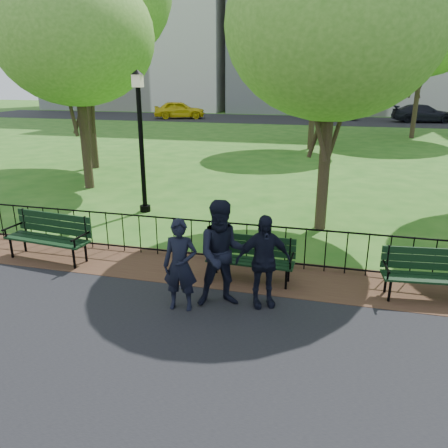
% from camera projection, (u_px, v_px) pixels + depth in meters
% --- Properties ---
extents(ground, '(120.00, 120.00, 0.00)m').
position_uv_depth(ground, '(211.00, 309.00, 7.40)').
color(ground, '#275F19').
extents(dirt_strip, '(60.00, 1.60, 0.01)m').
position_uv_depth(dirt_strip, '(232.00, 272.00, 8.77)').
color(dirt_strip, '#3E2419').
rests_on(dirt_strip, ground).
extents(far_street, '(70.00, 9.00, 0.01)m').
position_uv_depth(far_street, '(317.00, 120.00, 39.52)').
color(far_street, black).
rests_on(far_street, ground).
extents(iron_fence, '(24.06, 0.06, 1.00)m').
position_uv_depth(iron_fence, '(237.00, 241.00, 9.08)').
color(iron_fence, black).
rests_on(iron_fence, ground).
extents(park_bench_main, '(1.68, 0.55, 0.94)m').
position_uv_depth(park_bench_main, '(239.00, 253.00, 8.32)').
color(park_bench_main, black).
rests_on(park_bench_main, ground).
extents(park_bench_left_a, '(1.94, 0.78, 1.07)m').
position_uv_depth(park_bench_left_a, '(50.00, 232.00, 9.28)').
color(park_bench_left_a, black).
rests_on(park_bench_left_a, ground).
extents(park_bench_right_a, '(1.76, 0.71, 0.97)m').
position_uv_depth(park_bench_right_a, '(433.00, 269.00, 7.61)').
color(park_bench_right_a, black).
rests_on(park_bench_right_a, ground).
extents(lamppost, '(0.35, 0.35, 3.93)m').
position_uv_depth(lamppost, '(141.00, 138.00, 12.11)').
color(lamppost, black).
rests_on(lamppost, ground).
extents(tree_near_w, '(5.13, 5.13, 7.14)m').
position_uv_depth(tree_near_w, '(75.00, 37.00, 13.95)').
color(tree_near_w, '#2D2116').
rests_on(tree_near_w, ground).
extents(tree_near_e, '(5.00, 5.00, 6.96)m').
position_uv_depth(tree_near_e, '(335.00, 26.00, 9.82)').
color(tree_near_e, '#2D2116').
rests_on(tree_near_e, ground).
extents(tree_far_c, '(5.84, 5.84, 8.14)m').
position_uv_depth(tree_far_c, '(317.00, 37.00, 22.07)').
color(tree_far_c, '#2D2116').
rests_on(tree_far_c, ground).
extents(tree_far_e, '(6.80, 6.80, 9.48)m').
position_uv_depth(tree_far_e, '(426.00, 27.00, 26.07)').
color(tree_far_e, '#2D2116').
rests_on(tree_far_e, ground).
extents(person_left, '(0.61, 0.44, 1.57)m').
position_uv_depth(person_left, '(180.00, 265.00, 7.18)').
color(person_left, black).
rests_on(person_left, asphalt_path).
extents(person_mid, '(1.01, 0.76, 1.85)m').
position_uv_depth(person_mid, '(223.00, 254.00, 7.26)').
color(person_mid, black).
rests_on(person_mid, asphalt_path).
extents(person_right, '(1.02, 0.74, 1.62)m').
position_uv_depth(person_right, '(263.00, 261.00, 7.28)').
color(person_right, black).
rests_on(person_right, asphalt_path).
extents(taxi, '(5.07, 3.31, 1.61)m').
position_uv_depth(taxi, '(179.00, 110.00, 40.94)').
color(taxi, yellow).
rests_on(taxi, far_street).
extents(sedan_silver, '(4.58, 2.38, 1.44)m').
position_uv_depth(sedan_silver, '(334.00, 112.00, 39.34)').
color(sedan_silver, '#A2A5AA').
rests_on(sedan_silver, far_street).
extents(sedan_dark, '(5.36, 2.71, 1.49)m').
position_uv_depth(sedan_dark, '(423.00, 113.00, 37.49)').
color(sedan_dark, black).
rests_on(sedan_dark, far_street).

